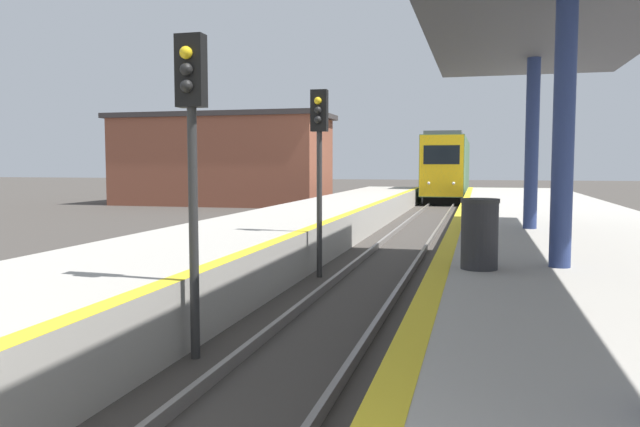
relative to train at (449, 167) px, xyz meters
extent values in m
cube|color=black|center=(0.00, 0.07, -2.01)|extent=(2.22, 16.35, 0.55)
cube|color=#477247|center=(0.00, 0.07, 0.12)|extent=(2.62, 18.17, 3.70)
cube|color=gold|center=(0.00, -8.93, 0.12)|extent=(2.56, 0.16, 3.63)
cube|color=black|center=(0.00, -8.99, 0.77)|extent=(2.09, 0.06, 1.11)
cube|color=#59595E|center=(0.00, 0.07, 2.09)|extent=(2.22, 17.26, 0.24)
sphere|color=white|center=(-0.72, -8.99, -0.90)|extent=(0.18, 0.18, 0.18)
sphere|color=white|center=(0.72, -8.99, -0.90)|extent=(0.18, 0.18, 0.18)
cylinder|color=#2D2D2D|center=(-1.33, -39.05, -0.68)|extent=(0.12, 0.12, 3.21)
cube|color=black|center=(-1.33, -39.05, 1.38)|extent=(0.36, 0.20, 0.90)
sphere|color=yellow|center=(-1.33, -39.18, 1.58)|extent=(0.16, 0.16, 0.16)
sphere|color=black|center=(-1.33, -39.18, 1.38)|extent=(0.16, 0.16, 0.16)
sphere|color=black|center=(-1.33, -39.18, 1.18)|extent=(0.16, 0.16, 0.16)
cylinder|color=#2D2D2D|center=(-1.22, -33.04, -0.68)|extent=(0.12, 0.12, 3.21)
cube|color=black|center=(-1.22, -33.04, 1.38)|extent=(0.36, 0.20, 0.90)
sphere|color=yellow|center=(-1.22, -33.17, 1.58)|extent=(0.16, 0.16, 0.16)
sphere|color=black|center=(-1.22, -33.17, 1.38)|extent=(0.16, 0.16, 0.16)
sphere|color=black|center=(-1.22, -33.17, 1.18)|extent=(0.16, 0.16, 0.16)
cylinder|color=navy|center=(3.35, -36.70, 0.68)|extent=(0.31, 0.31, 3.92)
cylinder|color=navy|center=(3.35, -31.07, 0.68)|extent=(0.31, 0.31, 3.92)
cylinder|color=#262628|center=(2.21, -37.17, -0.80)|extent=(0.52, 0.52, 0.95)
cylinder|color=#262626|center=(2.21, -37.17, -0.30)|extent=(0.55, 0.55, 0.06)
cube|color=brown|center=(-13.31, -10.20, 0.35)|extent=(12.75, 5.61, 5.26)
cube|color=#383333|center=(-13.31, -10.20, 3.13)|extent=(13.39, 5.89, 0.30)
camera|label=1|loc=(2.19, -46.29, 0.22)|focal=35.00mm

